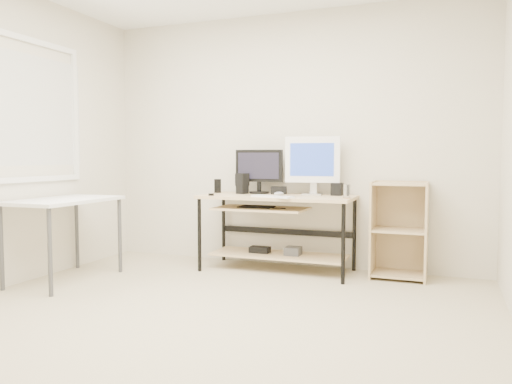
{
  "coord_description": "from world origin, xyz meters",
  "views": [
    {
      "loc": [
        1.54,
        -2.97,
        1.12
      ],
      "look_at": [
        -0.09,
        1.3,
        0.8
      ],
      "focal_mm": 35.0,
      "sensor_mm": 36.0,
      "label": 1
    }
  ],
  "objects": [
    {
      "name": "center_speaker",
      "position": [
        -0.04,
        1.82,
        0.79
      ],
      "size": [
        0.17,
        0.1,
        0.08
      ],
      "primitive_type": "cube",
      "rotation": [
        0.0,
        0.0,
        0.22
      ],
      "color": "black",
      "rests_on": "desk"
    },
    {
      "name": "mouse",
      "position": [
        0.03,
        1.61,
        0.77
      ],
      "size": [
        0.11,
        0.14,
        0.04
      ],
      "primitive_type": "ellipsoid",
      "rotation": [
        0.0,
        0.0,
        -0.39
      ],
      "color": "#ADADB2",
      "rests_on": "desk"
    },
    {
      "name": "shelf_unit",
      "position": [
        1.15,
        1.82,
        0.45
      ],
      "size": [
        0.5,
        0.4,
        0.9
      ],
      "color": "tan",
      "rests_on": "ground"
    },
    {
      "name": "audio_controller",
      "position": [
        -0.7,
        1.78,
        0.82
      ],
      "size": [
        0.08,
        0.07,
        0.15
      ],
      "primitive_type": "cube",
      "rotation": [
        0.0,
        0.0,
        0.44
      ],
      "color": "black",
      "rests_on": "desk"
    },
    {
      "name": "black_monitor",
      "position": [
        -0.25,
        1.83,
        1.01
      ],
      "size": [
        0.49,
        0.21,
        0.45
      ],
      "rotation": [
        0.0,
        0.0,
        0.07
      ],
      "color": "black",
      "rests_on": "desk"
    },
    {
      "name": "drinking_glass",
      "position": [
        0.7,
        1.55,
        0.82
      ],
      "size": [
        0.08,
        0.08,
        0.12
      ],
      "primitive_type": "cylinder",
      "rotation": [
        0.0,
        0.0,
        0.37
      ],
      "color": "white",
      "rests_on": "coaster"
    },
    {
      "name": "keyboard",
      "position": [
        0.04,
        1.42,
        0.76
      ],
      "size": [
        0.45,
        0.26,
        0.02
      ],
      "primitive_type": "cube",
      "rotation": [
        0.0,
        0.0,
        -0.34
      ],
      "color": "white",
      "rests_on": "desk"
    },
    {
      "name": "smartphone",
      "position": [
        0.19,
        1.48,
        0.75
      ],
      "size": [
        0.08,
        0.11,
        0.01
      ],
      "primitive_type": "cube",
      "rotation": [
        0.0,
        0.0,
        -0.3
      ],
      "color": "black",
      "rests_on": "desk"
    },
    {
      "name": "side_table",
      "position": [
        -1.68,
        0.6,
        0.67
      ],
      "size": [
        0.6,
        1.0,
        0.75
      ],
      "color": "white",
      "rests_on": "ground"
    },
    {
      "name": "room",
      "position": [
        -0.14,
        0.04,
        1.32
      ],
      "size": [
        4.01,
        4.01,
        2.62
      ],
      "color": "#BEB292",
      "rests_on": "ground"
    },
    {
      "name": "desk",
      "position": [
        -0.03,
        1.66,
        0.54
      ],
      "size": [
        1.5,
        0.65,
        0.75
      ],
      "color": "#D4B886",
      "rests_on": "ground"
    },
    {
      "name": "volume_puck",
      "position": [
        -0.59,
        1.4,
        0.76
      ],
      "size": [
        0.06,
        0.06,
        0.02
      ],
      "primitive_type": "cylinder",
      "rotation": [
        0.0,
        0.0,
        -0.18
      ],
      "color": "black",
      "rests_on": "desk"
    },
    {
      "name": "speaker_right",
      "position": [
        0.55,
        1.86,
        0.81
      ],
      "size": [
        0.11,
        0.11,
        0.12
      ],
      "primitive_type": "cube",
      "rotation": [
        0.0,
        0.0,
        -0.06
      ],
      "color": "black",
      "rests_on": "desk"
    },
    {
      "name": "white_imac",
      "position": [
        0.31,
        1.84,
        1.08
      ],
      "size": [
        0.54,
        0.17,
        0.58
      ],
      "rotation": [
        0.0,
        0.0,
        0.11
      ],
      "color": "silver",
      "rests_on": "desk"
    },
    {
      "name": "coaster",
      "position": [
        0.7,
        1.55,
        0.75
      ],
      "size": [
        0.1,
        0.1,
        0.01
      ],
      "primitive_type": "cylinder",
      "rotation": [
        0.0,
        0.0,
        0.37
      ],
      "color": "#A87C4C",
      "rests_on": "desk"
    },
    {
      "name": "speaker_left",
      "position": [
        -0.4,
        1.73,
        0.86
      ],
      "size": [
        0.14,
        0.14,
        0.21
      ],
      "rotation": [
        0.0,
        0.0,
        -0.36
      ],
      "color": "black",
      "rests_on": "desk"
    }
  ]
}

